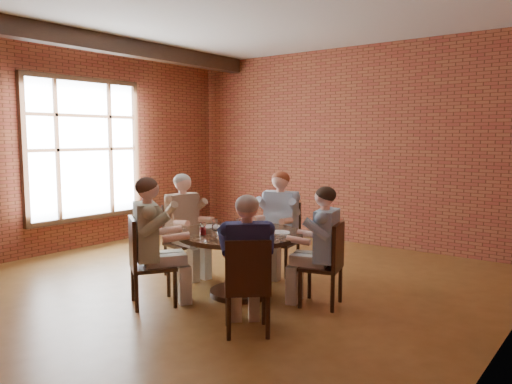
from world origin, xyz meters
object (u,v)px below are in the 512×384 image
Objects in this scene: chair_e at (248,283)px; chair_a at (328,261)px; dining_table at (241,251)px; chair_d at (144,259)px; diner_a at (321,247)px; chair_c at (181,237)px; smartphone at (253,238)px; diner_b at (279,223)px; diner_d at (152,242)px; chair_b at (282,235)px; diner_e at (247,264)px; diner_c at (185,225)px.

chair_a is at bearing -141.59° from chair_e.
chair_d reaches higher than dining_table.
chair_c is at bearing -103.58° from diner_a.
chair_c is at bearing -70.97° from chair_e.
diner_a is 9.48× the size of smartphone.
diner_d is at bearing -110.86° from diner_b.
chair_e is (-0.11, -1.16, -0.15)m from diner_a.
chair_d is at bearing -111.87° from diner_b.
diner_a reaches higher than chair_b.
smartphone is at bearing -98.15° from chair_e.
chair_c is 0.97× the size of chair_d.
diner_e is (1.32, 0.01, -0.05)m from diner_d.
diner_a is at bearing 38.80° from smartphone.
dining_table is 1.53× the size of chair_c.
chair_e is at bearing 90.00° from diner_e.
diner_b is at bearing -137.48° from chair_a.
chair_d reaches higher than chair_a.
diner_e is (0.77, -0.85, 0.13)m from dining_table.
diner_d reaches higher than chair_c.
chair_a is at bearing -44.45° from chair_b.
chair_c is at bearing -146.99° from chair_b.
diner_b is 1.26m from diner_c.
chair_e is at bearing -109.24° from chair_c.
diner_c is (0.09, -0.01, 0.17)m from chair_c.
diner_e is at bearing -143.19° from chair_d.
diner_c is (-2.12, -0.09, 0.18)m from chair_a.
diner_a is 1.00× the size of diner_e.
chair_b is 2.10m from chair_d.
chair_a is 0.96× the size of chair_b.
chair_d is at bearing -146.54° from diner_c.
diner_b reaches higher than chair_c.
smartphone is at bearing -77.32° from chair_b.
dining_table is at bearing -90.00° from chair_d.
chair_c is at bearing 165.61° from smartphone.
diner_b is 2.09m from diner_e.
dining_table is 1.13m from chair_b.
diner_a is 1.36× the size of chair_b.
diner_c is (-0.94, -0.84, -0.01)m from diner_b.
diner_b is at bearing 99.15° from dining_table.
diner_a is at bearing -47.06° from chair_b.
diner_c reaches higher than smartphone.
dining_table is 10.45× the size of smartphone.
dining_table is 1.03× the size of diner_d.
diner_a is at bearing -78.70° from diner_c.
chair_b is 1.33m from diner_c.
diner_b is (-1.18, 0.76, 0.19)m from chair_a.
diner_d reaches higher than chair_d.
chair_a is at bearing -41.71° from diner_b.
diner_c is 1.24m from chair_d.
smartphone reaches higher than dining_table.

